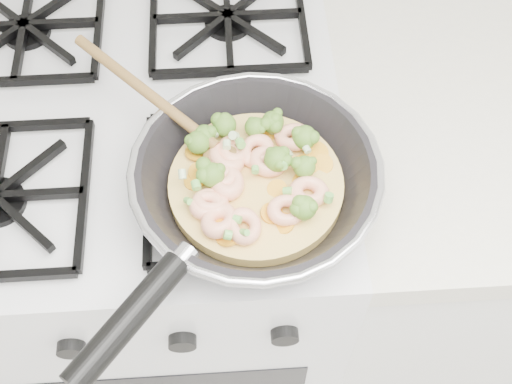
{
  "coord_description": "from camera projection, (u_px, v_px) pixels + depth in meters",
  "views": [
    {
      "loc": [
        0.14,
        1.08,
        1.62
      ],
      "look_at": [
        0.17,
        1.53,
        0.93
      ],
      "focal_mm": 47.48,
      "sensor_mm": 36.0,
      "label": 1
    }
  ],
  "objects": [
    {
      "name": "stove",
      "position": [
        162.0,
        254.0,
        1.3
      ],
      "size": [
        0.6,
        0.6,
        0.92
      ],
      "color": "white",
      "rests_on": "ground"
    },
    {
      "name": "skillet",
      "position": [
        252.0,
        180.0,
        0.8
      ],
      "size": [
        0.37,
        0.45,
        0.09
      ],
      "rotation": [
        0.0,
        0.0,
        0.25
      ],
      "color": "black",
      "rests_on": "stove"
    }
  ]
}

